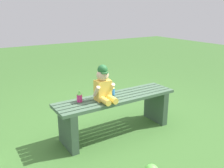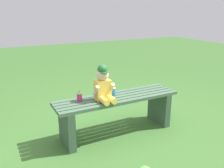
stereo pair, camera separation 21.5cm
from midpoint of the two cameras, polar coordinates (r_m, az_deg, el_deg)
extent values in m
plane|color=#3D6B2D|center=(3.04, -1.01, -11.25)|extent=(16.00, 16.00, 0.00)
cube|color=#47664C|center=(2.73, 0.67, -4.25)|extent=(1.49, 0.06, 0.04)
cube|color=#47664C|center=(2.79, -0.21, -3.75)|extent=(1.49, 0.06, 0.04)
cube|color=#47664C|center=(2.85, -1.06, -3.27)|extent=(1.49, 0.06, 0.04)
cube|color=#47664C|center=(2.91, -1.86, -2.81)|extent=(1.49, 0.06, 0.04)
cube|color=#47664C|center=(2.98, -2.63, -2.37)|extent=(1.49, 0.06, 0.04)
cube|color=#3C5641|center=(2.70, -12.63, -10.36)|extent=(0.08, 0.38, 0.43)
cube|color=#3C5641|center=(3.28, 8.37, -5.01)|extent=(0.08, 0.38, 0.43)
cube|color=#F2C64C|center=(2.71, -4.46, -1.46)|extent=(0.17, 0.12, 0.23)
sphere|color=beige|center=(2.66, -4.54, 2.07)|extent=(0.14, 0.14, 0.14)
cylinder|color=#266633|center=(2.61, -4.18, 2.68)|extent=(0.09, 0.09, 0.01)
sphere|color=#266633|center=(2.64, -4.58, 3.35)|extent=(0.11, 0.11, 0.11)
cylinder|color=#FED050|center=(2.61, -4.04, -4.03)|extent=(0.07, 0.16, 0.07)
cylinder|color=#FED050|center=(2.66, -2.33, -3.66)|extent=(0.07, 0.16, 0.07)
cylinder|color=beige|center=(2.64, -5.95, -1.69)|extent=(0.04, 0.12, 0.14)
cylinder|color=beige|center=(2.72, -2.42, -1.01)|extent=(0.04, 0.12, 0.14)
cylinder|color=#E5337F|center=(2.71, -9.91, -3.30)|extent=(0.06, 0.06, 0.08)
cone|color=#66CC4C|center=(2.69, -9.97, -2.21)|extent=(0.06, 0.06, 0.03)
cylinder|color=#66CC4C|center=(2.68, -9.99, -1.85)|extent=(0.01, 0.01, 0.02)
cylinder|color=#338CE5|center=(2.88, -2.09, -1.75)|extent=(0.06, 0.06, 0.08)
cone|color=yellow|center=(2.87, -2.10, -0.72)|extent=(0.06, 0.06, 0.03)
cylinder|color=yellow|center=(2.86, -2.11, -0.37)|extent=(0.01, 0.01, 0.02)
camera|label=1|loc=(0.11, -92.28, -0.71)|focal=38.91mm
camera|label=2|loc=(0.11, 87.72, 0.71)|focal=38.91mm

